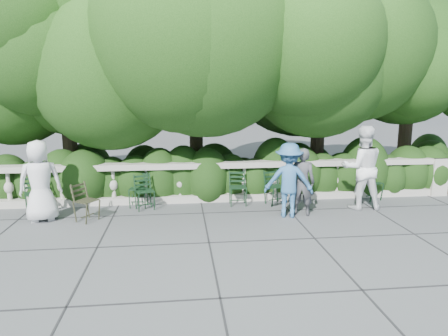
{
  "coord_description": "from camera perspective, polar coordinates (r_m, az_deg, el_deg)",
  "views": [
    {
      "loc": [
        -1.0,
        -7.89,
        2.75
      ],
      "look_at": [
        0.0,
        1.0,
        1.0
      ],
      "focal_mm": 32.0,
      "sensor_mm": 36.0,
      "label": 1
    }
  ],
  "objects": [
    {
      "name": "chair_a",
      "position": [
        9.99,
        -25.25,
        -6.01
      ],
      "size": [
        0.57,
        0.6,
        0.84
      ],
      "primitive_type": null,
      "rotation": [
        0.0,
        0.0,
        0.34
      ],
      "color": "black",
      "rests_on": "ground"
    },
    {
      "name": "chair_d",
      "position": [
        9.79,
        7.73,
        -5.35
      ],
      "size": [
        0.58,
        0.61,
        0.84
      ],
      "primitive_type": null,
      "rotation": [
        0.0,
        0.0,
        0.37
      ],
      "color": "black",
      "rests_on": "ground"
    },
    {
      "name": "chair_f",
      "position": [
        10.78,
        20.81,
        -4.46
      ],
      "size": [
        0.57,
        0.6,
        0.84
      ],
      "primitive_type": null,
      "rotation": [
        0.0,
        0.0,
        0.33
      ],
      "color": "black",
      "rests_on": "ground"
    },
    {
      "name": "person_woman_grey",
      "position": [
        8.99,
        11.1,
        -1.94
      ],
      "size": [
        0.65,
        0.54,
        1.52
      ],
      "primitive_type": "imported",
      "rotation": [
        0.0,
        0.0,
        2.76
      ],
      "color": "#3D3D42",
      "rests_on": "ground"
    },
    {
      "name": "person_casual_man",
      "position": [
        9.82,
        19.12,
        0.05
      ],
      "size": [
        1.04,
        0.85,
        1.95
      ],
      "primitive_type": "imported",
      "rotation": [
        0.0,
        0.0,
        3.01
      ],
      "color": "white",
      "rests_on": "ground"
    },
    {
      "name": "chair_e",
      "position": [
        9.63,
        2.08,
        -5.54
      ],
      "size": [
        0.45,
        0.49,
        0.84
      ],
      "primitive_type": null,
      "rotation": [
        0.0,
        0.0,
        -0.03
      ],
      "color": "black",
      "rests_on": "ground"
    },
    {
      "name": "chair_c",
      "position": [
        9.69,
        -12.22,
        -5.68
      ],
      "size": [
        0.48,
        0.52,
        0.84
      ],
      "primitive_type": null,
      "rotation": [
        0.0,
        0.0,
        -0.1
      ],
      "color": "black",
      "rests_on": "ground"
    },
    {
      "name": "ground",
      "position": [
        8.42,
        0.76,
        -8.0
      ],
      "size": [
        90.0,
        90.0,
        0.0
      ],
      "primitive_type": "plane",
      "color": "#48494E",
      "rests_on": "ground"
    },
    {
      "name": "chair_weathered",
      "position": [
        8.99,
        -18.25,
        -7.33
      ],
      "size": [
        0.64,
        0.63,
        0.84
      ],
      "primitive_type": null,
      "rotation": [
        0.0,
        0.0,
        0.98
      ],
      "color": "black",
      "rests_on": "ground"
    },
    {
      "name": "person_businessman",
      "position": [
        9.25,
        -24.8,
        -1.7
      ],
      "size": [
        0.97,
        0.76,
        1.74
      ],
      "primitive_type": "imported",
      "rotation": [
        0.0,
        0.0,
        3.42
      ],
      "color": "silver",
      "rests_on": "ground"
    },
    {
      "name": "tree_canopy",
      "position": [
        11.28,
        2.33,
        17.22
      ],
      "size": [
        15.04,
        6.52,
        6.78
      ],
      "color": "#3F3023",
      "rests_on": "ground"
    },
    {
      "name": "person_older_blue",
      "position": [
        8.82,
        9.24,
        -1.73
      ],
      "size": [
        1.17,
        0.83,
        1.64
      ],
      "primitive_type": "imported",
      "rotation": [
        0.0,
        0.0,
        2.91
      ],
      "color": "#306192",
      "rests_on": "ground"
    },
    {
      "name": "balustrade",
      "position": [
        10.01,
        -0.51,
        -2.01
      ],
      "size": [
        12.0,
        0.44,
        1.0
      ],
      "color": "#9E998E",
      "rests_on": "ground"
    },
    {
      "name": "shrub_hedge",
      "position": [
        11.28,
        -1.13,
        -3.04
      ],
      "size": [
        15.0,
        2.6,
        1.7
      ],
      "primitive_type": null,
      "color": "black",
      "rests_on": "ground"
    },
    {
      "name": "chair_b",
      "position": [
        9.45,
        -10.98,
        -6.07
      ],
      "size": [
        0.57,
        0.6,
        0.84
      ],
      "primitive_type": null,
      "rotation": [
        0.0,
        0.0,
        0.33
      ],
      "color": "black",
      "rests_on": "ground"
    }
  ]
}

